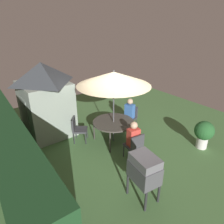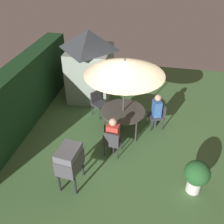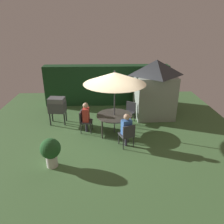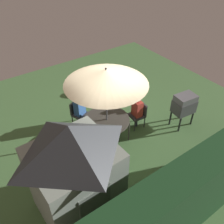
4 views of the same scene
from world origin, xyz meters
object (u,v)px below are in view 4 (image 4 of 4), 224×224
Objects in this scene: bbq_grill at (184,105)px; potted_plant_by_shed at (118,76)px; patio_umbrella at (106,77)px; chair_near_shed at (139,113)px; garden_shed at (75,171)px; chair_far_side at (78,112)px; chair_toward_hedge at (106,155)px; person_in_blue at (79,106)px; patio_table at (107,121)px; person_in_red at (137,108)px.

bbq_grill reaches higher than potted_plant_by_shed.
patio_umbrella reaches higher than chair_near_shed.
garden_shed is 3.25m from chair_far_side.
chair_far_side is (-1.52, -2.75, -0.84)m from garden_shed.
chair_far_side is at bearing -98.37° from chair_toward_hedge.
potted_plant_by_shed is 2.69m from person_in_blue.
patio_umbrella is at bearing 46.61° from potted_plant_by_shed.
patio_table is 1.15m from person_in_red.
patio_table is at bearing -139.84° from garden_shed.
chair_near_shed is (1.22, -0.81, -0.33)m from bbq_grill.
person_in_red is 1.00× the size of person_in_blue.
person_in_blue is (1.60, -1.15, 0.26)m from chair_near_shed.
potted_plant_by_shed is at bearing -109.94° from chair_near_shed.
patio_table is 1.18× the size of bbq_grill.
person_in_blue reaches higher than patio_table.
chair_toward_hedge is at bearing 1.68° from bbq_grill.
person_in_red is 1.90m from person_in_blue.
garden_shed is 2.22× the size of bbq_grill.
patio_umbrella reaches higher than bbq_grill.
garden_shed is 2.68m from patio_umbrella.
patio_umbrella is (0.00, 0.00, 1.55)m from patio_table.
person_in_blue reaches higher than chair_near_shed.
person_in_blue is at bearing -99.49° from chair_toward_hedge.
garden_shed is 2.12× the size of person_in_blue.
chair_near_shed is 2.04m from chair_far_side.
bbq_grill is 0.95× the size of person_in_blue.
person_in_blue is (1.52, -1.14, 0.00)m from person_in_red.
garden_shed is at bearing 61.10° from chair_far_side.
bbq_grill is 3.13m from potted_plant_by_shed.
person_in_blue is at bearing 109.93° from chair_far_side.
chair_toward_hedge is at bearing 80.51° from person_in_blue.
chair_far_side reaches higher than patio_table.
chair_near_shed is 2.43m from potted_plant_by_shed.
person_in_red is (-1.86, -0.92, 0.26)m from chair_toward_hedge.
garden_shed is 3.59m from chair_near_shed.
patio_umbrella is at bearing -5.03° from person_in_red.
chair_toward_hedge is at bearing 54.60° from patio_table.
potted_plant_by_shed is 2.46m from person_in_red.
garden_shed is 2.96× the size of chair_far_side.
patio_table is 1.13× the size of person_in_blue.
bbq_grill reaches higher than patio_table.
potted_plant_by_shed is at bearing -136.34° from garden_shed.
potted_plant_by_shed is (-3.98, -3.79, -0.79)m from garden_shed.
bbq_grill is at bearing 159.36° from patio_table.
person_in_red is (-3.06, -1.52, -0.58)m from garden_shed.
person_in_blue is at bearing -120.10° from garden_shed.
bbq_grill is at bearing 97.31° from potted_plant_by_shed.
person_in_red reaches higher than chair_far_side.
person_in_blue is (0.38, -1.04, 0.07)m from patio_table.
patio_umbrella is at bearing -125.40° from chair_toward_hedge.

